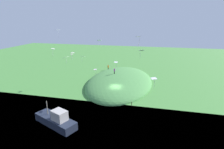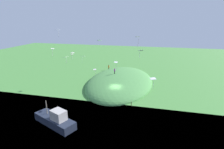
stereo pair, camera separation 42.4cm
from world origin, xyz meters
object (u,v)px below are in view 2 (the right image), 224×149
object	(u,v)px
kite_11	(73,53)
kite_3	(153,79)
kite_6	(83,56)
person_watching_kites	(115,70)
person_walking_path	(109,67)
mooring_post	(131,104)
kite_5	(116,62)
kite_2	(57,30)
kite_10	(99,41)
kite_4	(53,49)
kite_9	(138,38)
boat_on_lake	(55,120)
kite_0	(95,70)
kite_8	(65,57)
kite_7	(141,51)
kite_1	(72,54)

from	to	relation	value
kite_11	kite_3	bearing A→B (deg)	-113.87
kite_6	person_watching_kites	bearing A→B (deg)	-45.87
person_walking_path	kite_3	bearing A→B (deg)	-44.65
kite_11	mooring_post	world-z (taller)	kite_11
mooring_post	kite_5	bearing A→B (deg)	34.10
kite_2	kite_10	bearing A→B (deg)	-51.28
kite_4	kite_10	size ratio (longest dim) A/B	0.90
kite_4	kite_3	bearing A→B (deg)	-89.49
kite_5	kite_9	world-z (taller)	kite_9
boat_on_lake	person_walking_path	xyz separation A→B (m)	(35.35, 0.10, 0.18)
person_watching_kites	kite_0	size ratio (longest dim) A/B	1.44
person_watching_kites	kite_8	size ratio (longest dim) A/B	1.12
kite_9	mooring_post	distance (m)	14.08
kite_0	kite_5	world-z (taller)	kite_0
boat_on_lake	kite_7	size ratio (longest dim) A/B	6.54
person_watching_kites	boat_on_lake	bearing A→B (deg)	113.38
kite_3	kite_9	world-z (taller)	kite_9
kite_6	kite_9	xyz separation A→B (m)	(-11.05, -14.56, 5.99)
kite_2	kite_5	world-z (taller)	kite_2
kite_7	kite_9	xyz separation A→B (m)	(0.04, 0.62, 2.15)
kite_4	kite_5	xyz separation A→B (m)	(12.87, -8.40, -4.83)
kite_9	kite_8	bearing A→B (deg)	79.65
person_watching_kites	kite_0	bearing A→B (deg)	122.82
kite_4	kite_11	bearing A→B (deg)	0.95
person_walking_path	kite_0	distance (m)	28.09
kite_4	kite_11	xyz separation A→B (m)	(7.87, 0.13, -2.02)
kite_9	kite_10	distance (m)	18.65
kite_3	kite_8	bearing A→B (deg)	74.30
person_watching_kites	kite_5	distance (m)	8.40
boat_on_lake	kite_8	world-z (taller)	kite_8
kite_6	kite_7	world-z (taller)	kite_7
kite_8	kite_10	bearing A→B (deg)	-16.47
boat_on_lake	kite_5	world-z (taller)	kite_5
kite_0	kite_2	world-z (taller)	kite_2
kite_2	kite_8	bearing A→B (deg)	-140.81
kite_7	kite_0	bearing A→B (deg)	79.43
kite_5	kite_6	world-z (taller)	kite_6
person_watching_kites	kite_6	xyz separation A→B (m)	(-6.49, 6.69, 4.93)
kite_4	mooring_post	distance (m)	18.52
person_watching_kites	mooring_post	bearing A→B (deg)	149.32
kite_1	kite_6	distance (m)	4.83
kite_2	kite_0	bearing A→B (deg)	-120.73
person_walking_path	mooring_post	distance (m)	27.85
person_walking_path	kite_5	size ratio (longest dim) A/B	1.10
kite_8	mooring_post	world-z (taller)	kite_8
kite_2	kite_6	size ratio (longest dim) A/B	0.95
kite_2	kite_11	distance (m)	7.23
boat_on_lake	kite_7	bearing A→B (deg)	50.98
kite_1	kite_6	size ratio (longest dim) A/B	0.87
kite_6	kite_11	distance (m)	5.94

